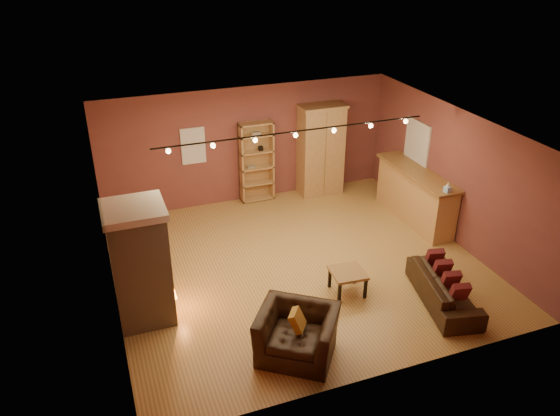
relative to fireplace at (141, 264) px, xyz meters
name	(u,v)px	position (x,y,z in m)	size (l,w,h in m)	color
floor	(298,264)	(3.04, 0.60, -1.06)	(7.00, 7.00, 0.00)	olive
ceiling	(300,131)	(3.04, 0.60, 1.74)	(7.00, 7.00, 0.00)	brown
back_wall	(247,145)	(3.04, 3.85, 0.34)	(7.00, 0.02, 2.80)	brown
left_wall	(106,234)	(-0.46, 0.60, 0.34)	(0.02, 6.50, 2.80)	brown
right_wall	(455,176)	(6.54, 0.60, 0.34)	(0.02, 6.50, 2.80)	brown
fireplace	(141,264)	(0.00, 0.00, 0.00)	(1.01, 0.98, 2.12)	tan
back_window	(193,146)	(1.74, 3.83, 0.49)	(0.56, 0.04, 0.86)	silver
bookcase	(256,161)	(3.21, 3.74, -0.05)	(0.81, 0.31, 1.98)	tan
armoire	(321,150)	(4.83, 3.56, 0.08)	(1.12, 0.64, 2.27)	tan
bar_counter	(415,195)	(6.24, 1.45, -0.45)	(0.67, 2.52, 1.20)	tan
tissue_box	(448,188)	(6.19, 0.33, 0.23)	(0.13, 0.13, 0.22)	#96C5F1
right_window	(417,143)	(6.51, 2.00, 0.59)	(0.05, 0.90, 1.00)	silver
loveseat	(445,284)	(5.02, -1.43, -0.68)	(0.97, 1.97, 0.78)	black
armchair	(297,327)	(2.07, -1.77, -0.54)	(1.42, 1.32, 1.04)	black
coffee_table	(348,275)	(3.54, -0.58, -0.67)	(0.64, 0.64, 0.45)	olive
track_rail	(296,133)	(3.04, 0.80, 1.62)	(5.20, 0.09, 0.13)	black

